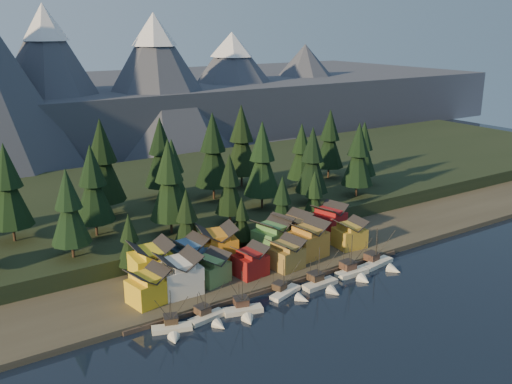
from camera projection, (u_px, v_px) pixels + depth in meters
ground at (318, 313)px, 127.87m from camera, size 500.00×500.00×0.00m
shore_strip at (227, 253)px, 159.68m from camera, size 400.00×50.00×1.50m
hillside at (154, 201)px, 199.07m from camera, size 420.00×100.00×6.00m
dock at (275, 284)px, 140.94m from camera, size 80.00×4.00×1.00m
mountain_ridge at (45, 98)px, 289.25m from camera, size 560.00×190.00×90.00m
boat_0 at (172, 324)px, 119.39m from camera, size 9.07×9.50×10.09m
boat_1 at (210, 313)px, 123.97m from camera, size 9.16×9.74×10.23m
boat_2 at (244, 306)px, 126.78m from camera, size 9.56×10.06×10.95m
boat_3 at (289, 289)px, 135.58m from camera, size 9.91×10.29×9.97m
boat_4 at (323, 280)px, 139.61m from camera, size 9.84×10.64×11.43m
boat_5 at (355, 268)px, 145.89m from camera, size 9.25×10.04×12.17m
boat_6 at (381, 259)px, 151.81m from camera, size 10.85×11.55×11.63m
house_front_0 at (148, 285)px, 128.59m from camera, size 9.35×8.99×8.13m
house_front_1 at (179, 272)px, 133.27m from camera, size 9.52×9.16×9.65m
house_front_2 at (211, 267)px, 139.13m from camera, size 9.28×9.33×7.43m
house_front_3 at (250, 260)px, 142.91m from camera, size 8.29×7.99×7.62m
house_front_4 at (286, 253)px, 147.35m from camera, size 8.54×9.06×7.76m
house_front_5 at (308, 238)px, 154.37m from camera, size 10.19×9.45×9.75m
house_front_6 at (350, 233)px, 161.07m from camera, size 8.62×8.23×7.95m
house_back_0 at (151, 262)px, 138.45m from camera, size 10.03×9.67×10.35m
house_back_1 at (189, 254)px, 144.97m from camera, size 8.90×8.99×9.03m
house_back_2 at (217, 244)px, 149.69m from camera, size 11.55×10.97×10.30m
house_back_3 at (273, 235)px, 156.99m from camera, size 11.13×10.35×9.65m
house_back_4 at (292, 229)px, 161.22m from camera, size 10.14×9.84×9.75m
house_back_5 at (329, 219)px, 170.27m from camera, size 10.11×10.19×9.36m
tree_hill_1 at (8, 188)px, 150.01m from camera, size 11.63×11.63×27.10m
tree_hill_2 at (69, 209)px, 139.90m from camera, size 9.92×9.92×23.11m
tree_hill_3 at (93, 186)px, 154.35m from camera, size 11.10×11.10×25.86m
tree_hill_4 at (103, 163)px, 169.93m from camera, size 12.91×12.91×30.06m
tree_hill_5 at (169, 182)px, 155.67m from camera, size 11.60×11.60×27.02m
tree_hill_6 at (173, 173)px, 172.42m from camera, size 10.16×10.16×23.67m
tree_hill_7 at (230, 186)px, 164.50m from camera, size 9.03×9.03×21.03m
tree_hill_8 at (213, 152)px, 186.65m from camera, size 12.57×12.57×29.28m
tree_hill_9 at (262, 161)px, 177.47m from camera, size 12.02×12.02×27.99m
tree_hill_10 at (241, 142)px, 201.45m from camera, size 12.72×12.72×29.63m
tree_hill_11 at (312, 162)px, 182.31m from camera, size 10.92×10.92×25.45m
tree_hill_12 at (301, 153)px, 199.64m from camera, size 10.07×10.07×23.47m
tree_hill_13 at (358, 156)px, 190.21m from camera, size 10.91×10.91×25.41m
tree_hill_14 at (330, 141)px, 213.52m from camera, size 11.26×11.26×26.24m
tree_hill_15 at (161, 155)px, 187.55m from camera, size 11.78×11.78×27.45m
tree_hill_17 at (363, 150)px, 204.89m from camera, size 9.98×9.98×23.25m
tree_shore_0 at (130, 241)px, 142.20m from camera, size 6.90×6.90×16.08m
tree_shore_1 at (187, 221)px, 150.03m from camera, size 8.58×8.58×19.98m
tree_shore_2 at (242, 220)px, 159.81m from camera, size 6.37×6.37×14.84m
tree_shore_3 at (282, 204)px, 166.55m from camera, size 8.14×8.14×18.97m
tree_shore_4 at (314, 198)px, 172.93m from camera, size 8.03×8.03×18.72m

